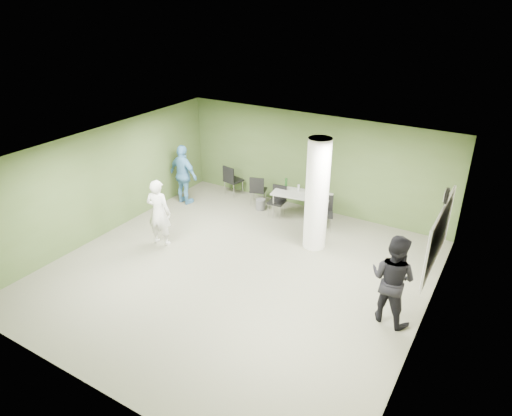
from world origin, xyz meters
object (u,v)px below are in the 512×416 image
Objects in this scene: man_black at (393,279)px; chair_back_left at (232,178)px; folding_table at (301,195)px; woman_white at (159,213)px; man_blue at (184,175)px.

chair_back_left is at bearing -17.31° from man_black.
man_black reaches higher than folding_table.
chair_back_left is at bearing -99.44° from woman_white.
folding_table is 0.92× the size of man_black.
folding_table is at bearing -176.72° from chair_back_left.
folding_table is at bearing -29.57° from man_black.
woman_white is 0.94× the size of man_black.
folding_table is 0.94× the size of man_blue.
chair_back_left is 6.84m from man_black.
man_black is at bearing 168.31° from woman_white.
chair_back_left is 3.45m from woman_white.
woman_white reaches higher than chair_back_left.
man_black reaches higher than man_blue.
chair_back_left is at bearing 163.84° from folding_table.
man_black is (5.91, -3.42, 0.36)m from chair_back_left.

